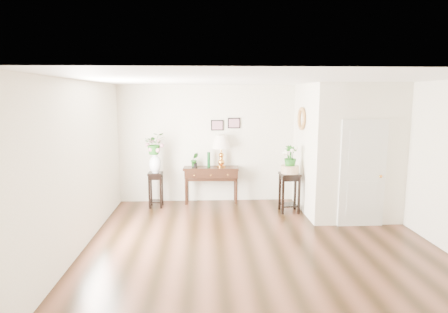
{
  "coord_description": "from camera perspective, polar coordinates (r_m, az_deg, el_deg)",
  "views": [
    {
      "loc": [
        -0.95,
        -6.18,
        2.54
      ],
      "look_at": [
        -0.56,
        1.3,
        1.32
      ],
      "focal_mm": 30.0,
      "sensor_mm": 36.0,
      "label": 1
    }
  ],
  "objects": [
    {
      "name": "lily_arrangement",
      "position": [
        8.58,
        -10.54,
        1.85
      ],
      "size": [
        0.54,
        0.5,
        0.5
      ],
      "primitive_type": "imported",
      "rotation": [
        0.0,
        0.0,
        0.28
      ],
      "color": "#1A5816",
      "rests_on": "porcelain_vase"
    },
    {
      "name": "potted_plant",
      "position": [
        8.88,
        -4.5,
        -0.57
      ],
      "size": [
        0.21,
        0.18,
        0.33
      ],
      "primitive_type": "imported",
      "rotation": [
        0.0,
        0.0,
        0.18
      ],
      "color": "#1A5816",
      "rests_on": "console_table"
    },
    {
      "name": "art_print_right",
      "position": [
        8.96,
        1.54,
        5.12
      ],
      "size": [
        0.3,
        0.02,
        0.25
      ],
      "primitive_type": "cube",
      "color": "black",
      "rests_on": "wall_back"
    },
    {
      "name": "wall_front",
      "position": [
        3.73,
        12.09,
        -8.74
      ],
      "size": [
        6.0,
        0.02,
        2.8
      ],
      "primitive_type": "cube",
      "color": "white",
      "rests_on": "ground"
    },
    {
      "name": "plant_stand_b",
      "position": [
        8.4,
        9.9,
        -5.42
      ],
      "size": [
        0.44,
        0.44,
        0.87
      ],
      "primitive_type": "cube",
      "rotation": [
        0.0,
        0.0,
        0.06
      ],
      "color": "black",
      "rests_on": "floor"
    },
    {
      "name": "plant_stand_a",
      "position": [
        8.77,
        -10.34,
        -5.01
      ],
      "size": [
        0.33,
        0.33,
        0.81
      ],
      "primitive_type": "cube",
      "rotation": [
        0.0,
        0.0,
        -0.03
      ],
      "color": "black",
      "rests_on": "floor"
    },
    {
      "name": "wall_ornament",
      "position": [
        8.36,
        11.72,
        5.67
      ],
      "size": [
        0.07,
        0.51,
        0.51
      ],
      "primitive_type": "torus",
      "rotation": [
        0.0,
        1.57,
        0.0
      ],
      "color": "#A47131",
      "rests_on": "partition"
    },
    {
      "name": "wall_right",
      "position": [
        7.42,
        29.26,
        -0.8
      ],
      "size": [
        0.02,
        5.5,
        2.8
      ],
      "primitive_type": "cube",
      "color": "white",
      "rests_on": "ground"
    },
    {
      "name": "green_vase",
      "position": [
        8.87,
        -2.35,
        -0.53
      ],
      "size": [
        0.08,
        0.08,
        0.36
      ],
      "primitive_type": "cylinder",
      "rotation": [
        0.0,
        0.0,
        0.11
      ],
      "color": "#0B3D17",
      "rests_on": "console_table"
    },
    {
      "name": "console_table",
      "position": [
        9.0,
        -1.98,
        -4.32
      ],
      "size": [
        1.32,
        0.49,
        0.87
      ],
      "primitive_type": "cube",
      "rotation": [
        0.0,
        0.0,
        -0.04
      ],
      "color": "black",
      "rests_on": "floor"
    },
    {
      "name": "door",
      "position": [
        7.73,
        20.35,
        -2.47
      ],
      "size": [
        0.9,
        0.05,
        2.1
      ],
      "primitive_type": "cube",
      "color": "silver",
      "rests_on": "floor"
    },
    {
      "name": "narcissus",
      "position": [
        8.24,
        10.06,
        -0.03
      ],
      "size": [
        0.35,
        0.35,
        0.49
      ],
      "primitive_type": "imported",
      "rotation": [
        0.0,
        0.0,
        0.32
      ],
      "color": "#1A5816",
      "rests_on": "ceramic_bowl"
    },
    {
      "name": "partition",
      "position": [
        8.59,
        17.87,
        1.15
      ],
      "size": [
        1.8,
        1.95,
        2.8
      ],
      "primitive_type": "cube",
      "color": "white",
      "rests_on": "floor"
    },
    {
      "name": "table_lamp",
      "position": [
        8.85,
        -0.43,
        0.64
      ],
      "size": [
        0.45,
        0.45,
        0.77
      ],
      "primitive_type": "cube",
      "rotation": [
        0.0,
        0.0,
        0.02
      ],
      "color": "orange",
      "rests_on": "console_table"
    },
    {
      "name": "wall_back",
      "position": [
        9.05,
        3.09,
        1.96
      ],
      "size": [
        6.0,
        0.02,
        2.8
      ],
      "primitive_type": "cube",
      "color": "white",
      "rests_on": "ground"
    },
    {
      "name": "art_print_left",
      "position": [
        8.94,
        -1.03,
        4.79
      ],
      "size": [
        0.3,
        0.02,
        0.25
      ],
      "primitive_type": "cube",
      "color": "black",
      "rests_on": "wall_back"
    },
    {
      "name": "floor",
      "position": [
        6.74,
        5.5,
        -12.94
      ],
      "size": [
        6.0,
        5.5,
        0.02
      ],
      "primitive_type": "cube",
      "color": "#573020",
      "rests_on": "ground"
    },
    {
      "name": "wall_left",
      "position": [
        6.61,
        -20.99,
        -1.33
      ],
      "size": [
        0.02,
        5.5,
        2.8
      ],
      "primitive_type": "cube",
      "color": "white",
      "rests_on": "ground"
    },
    {
      "name": "ceiling",
      "position": [
        6.25,
        5.9,
        11.56
      ],
      "size": [
        6.0,
        5.5,
        0.02
      ],
      "primitive_type": "cube",
      "color": "white",
      "rests_on": "ground"
    },
    {
      "name": "porcelain_vase",
      "position": [
        8.64,
        -10.46,
        -0.94
      ],
      "size": [
        0.33,
        0.33,
        0.47
      ],
      "primitive_type": null,
      "rotation": [
        0.0,
        0.0,
        -0.24
      ],
      "color": "white",
      "rests_on": "plant_stand_a"
    },
    {
      "name": "ceramic_bowl",
      "position": [
        8.29,
        10.0,
        -1.97
      ],
      "size": [
        0.45,
        0.45,
        0.17
      ],
      "primitive_type": "cylinder",
      "rotation": [
        0.0,
        0.0,
        -0.19
      ],
      "color": "beige",
      "rests_on": "plant_stand_b"
    }
  ]
}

